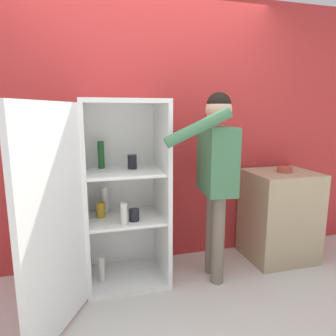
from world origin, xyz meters
TOP-DOWN VIEW (x-y plane):
  - ground_plane at (0.00, 0.00)m, footprint 12.00×12.00m
  - wall_back at (0.00, 0.98)m, footprint 7.00×0.06m
  - refrigerator at (-0.35, 0.55)m, footprint 1.04×1.19m
  - person at (0.54, 0.46)m, footprint 0.66×0.56m
  - counter at (1.33, 0.65)m, footprint 0.65×0.56m
  - bowl at (1.34, 0.62)m, footprint 0.14×0.14m

SIDE VIEW (x-z plane):
  - ground_plane at x=0.00m, z-range 0.00..0.00m
  - counter at x=1.33m, z-range 0.00..0.90m
  - refrigerator at x=-0.35m, z-range 0.00..1.57m
  - bowl at x=1.34m, z-range 0.90..0.95m
  - person at x=0.54m, z-range 0.22..1.86m
  - wall_back at x=0.00m, z-range 0.00..2.55m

